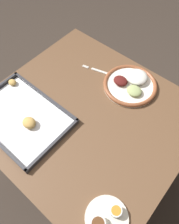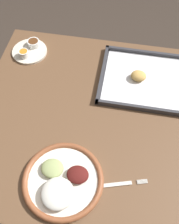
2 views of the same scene
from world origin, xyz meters
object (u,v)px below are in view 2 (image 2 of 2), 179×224
baking_tray (154,81)px  dinner_plate (62,181)px  saucer_plate (30,50)px  fork (112,185)px

baking_tray → dinner_plate: bearing=-120.0°
saucer_plate → dinner_plate: bearing=-63.2°
dinner_plate → baking_tray: bearing=60.0°
saucer_plate → baking_tray: size_ratio=0.36×
dinner_plate → baking_tray: dinner_plate is taller
dinner_plate → baking_tray: size_ratio=0.61×
fork → baking_tray: 0.47m
dinner_plate → baking_tray: (0.28, 0.48, -0.01)m
fork → saucer_plate: (-0.44, 0.53, 0.01)m
baking_tray → fork: bearing=-104.1°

